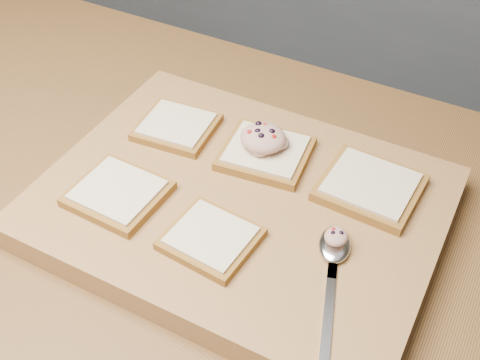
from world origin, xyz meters
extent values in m
cube|color=brown|center=(0.00, 0.00, 0.87)|extent=(2.00, 0.80, 0.06)
cube|color=slate|center=(0.00, 1.43, 0.45)|extent=(3.60, 0.60, 0.90)
cube|color=#9F7644|center=(-0.02, -0.01, 0.92)|extent=(0.54, 0.41, 0.04)
cube|color=#915E25|center=(-0.17, 0.07, 0.95)|extent=(0.12, 0.11, 0.01)
cube|color=beige|center=(-0.17, 0.07, 0.96)|extent=(0.11, 0.10, 0.00)
cube|color=#915E25|center=(-0.02, 0.08, 0.95)|extent=(0.14, 0.13, 0.01)
cube|color=beige|center=(-0.02, 0.08, 0.96)|extent=(0.12, 0.11, 0.00)
cube|color=#915E25|center=(0.14, 0.08, 0.95)|extent=(0.14, 0.13, 0.01)
cube|color=beige|center=(0.14, 0.08, 0.96)|extent=(0.12, 0.11, 0.00)
cube|color=#915E25|center=(-0.16, -0.10, 0.95)|extent=(0.13, 0.12, 0.01)
cube|color=beige|center=(-0.16, -0.10, 0.96)|extent=(0.11, 0.10, 0.00)
cube|color=#915E25|center=(-0.01, -0.11, 0.95)|extent=(0.12, 0.11, 0.01)
cube|color=beige|center=(-0.01, -0.11, 0.96)|extent=(0.10, 0.09, 0.00)
ellipsoid|color=tan|center=(-0.03, 0.08, 0.98)|extent=(0.07, 0.06, 0.03)
sphere|color=black|center=(-0.02, 0.08, 0.99)|extent=(0.01, 0.01, 0.01)
sphere|color=black|center=(-0.04, 0.09, 0.99)|extent=(0.01, 0.01, 0.01)
sphere|color=black|center=(-0.03, 0.07, 0.99)|extent=(0.01, 0.01, 0.01)
sphere|color=black|center=(-0.03, 0.07, 0.99)|extent=(0.01, 0.01, 0.01)
sphere|color=#A5140C|center=(-0.01, 0.07, 0.99)|extent=(0.01, 0.01, 0.01)
sphere|color=#A5140C|center=(-0.03, 0.09, 0.99)|extent=(0.01, 0.01, 0.01)
sphere|color=#A5140C|center=(-0.05, 0.07, 0.99)|extent=(0.01, 0.01, 0.01)
ellipsoid|color=silver|center=(0.13, -0.04, 0.95)|extent=(0.06, 0.07, 0.01)
cube|color=silver|center=(0.14, -0.07, 0.95)|extent=(0.02, 0.04, 0.00)
cube|color=silver|center=(0.16, -0.13, 0.95)|extent=(0.06, 0.15, 0.00)
ellipsoid|color=tan|center=(0.13, -0.04, 0.97)|extent=(0.03, 0.03, 0.02)
sphere|color=black|center=(0.14, -0.04, 0.97)|extent=(0.01, 0.01, 0.01)
sphere|color=black|center=(0.13, -0.04, 0.97)|extent=(0.01, 0.01, 0.01)
sphere|color=#A5140C|center=(0.13, -0.04, 0.97)|extent=(0.01, 0.01, 0.01)
camera|label=1|loc=(0.26, -0.53, 1.54)|focal=45.00mm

